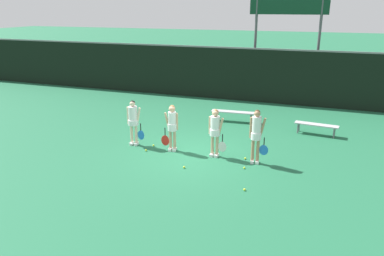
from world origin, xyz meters
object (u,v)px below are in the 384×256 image
at_px(bench_courtside, 316,126).
at_px(tennis_ball_0, 154,145).
at_px(tennis_ball_1, 245,158).
at_px(scoreboard, 289,6).
at_px(tennis_ball_5, 244,190).
at_px(player_1, 172,124).
at_px(player_2, 215,129).
at_px(player_3, 256,132).
at_px(tennis_ball_4, 146,150).
at_px(bench_far, 233,113).
at_px(player_0, 133,119).
at_px(tennis_ball_3, 244,168).
at_px(tennis_ball_2, 184,167).

relative_size(bench_courtside, tennis_ball_0, 26.30).
bearing_deg(tennis_ball_0, tennis_ball_1, -1.25).
relative_size(scoreboard, tennis_ball_5, 89.85).
bearing_deg(bench_courtside, player_1, -136.92).
height_order(scoreboard, bench_courtside, scoreboard).
distance_m(player_2, player_3, 1.41).
distance_m(player_3, tennis_ball_4, 3.99).
relative_size(scoreboard, bench_far, 3.16).
xyz_separation_m(bench_courtside, player_3, (-1.75, -3.67, 0.68)).
relative_size(player_0, tennis_ball_1, 23.49).
xyz_separation_m(tennis_ball_0, tennis_ball_1, (3.45, -0.08, 0.00)).
bearing_deg(tennis_ball_1, player_2, -176.23).
xyz_separation_m(scoreboard, player_1, (-2.69, -9.29, -3.94)).
bearing_deg(tennis_ball_5, player_1, 145.12).
relative_size(tennis_ball_3, tennis_ball_5, 0.93).
distance_m(scoreboard, player_2, 10.15).
distance_m(player_2, tennis_ball_5, 2.81).
relative_size(bench_far, player_3, 1.10).
height_order(tennis_ball_0, tennis_ball_2, tennis_ball_2).
bearing_deg(tennis_ball_2, player_2, 64.44).
height_order(tennis_ball_0, tennis_ball_5, tennis_ball_5).
bearing_deg(tennis_ball_5, player_3, 93.06).
bearing_deg(tennis_ball_2, tennis_ball_4, 153.28).
bearing_deg(player_1, bench_far, 64.51).
bearing_deg(bench_courtside, bench_far, 176.16).
relative_size(player_1, tennis_ball_2, 23.70).
distance_m(bench_courtside, tennis_ball_2, 6.19).
xyz_separation_m(player_0, player_1, (1.56, -0.05, -0.02)).
bearing_deg(tennis_ball_2, tennis_ball_3, 18.61).
height_order(player_2, tennis_ball_5, player_2).
height_order(player_2, tennis_ball_3, player_2).
bearing_deg(bench_far, tennis_ball_0, -120.53).
distance_m(tennis_ball_0, tennis_ball_2, 2.29).
distance_m(bench_courtside, bench_far, 3.62).
relative_size(scoreboard, tennis_ball_0, 95.84).
height_order(player_0, player_1, player_0).
xyz_separation_m(tennis_ball_0, tennis_ball_2, (1.78, -1.45, 0.00)).
distance_m(bench_courtside, tennis_ball_1, 4.10).
xyz_separation_m(scoreboard, player_0, (-4.25, -9.24, -3.92)).
bearing_deg(tennis_ball_0, tennis_ball_3, -13.18).
height_order(scoreboard, tennis_ball_0, scoreboard).
bearing_deg(tennis_ball_1, bench_far, 109.44).
distance_m(tennis_ball_2, tennis_ball_5, 2.31).
xyz_separation_m(bench_far, tennis_ball_5, (1.93, -6.36, -0.37)).
height_order(tennis_ball_0, tennis_ball_3, same).
height_order(bench_courtside, tennis_ball_0, bench_courtside).
distance_m(tennis_ball_0, tennis_ball_4, 0.54).
bearing_deg(tennis_ball_5, player_2, 125.13).
distance_m(tennis_ball_1, tennis_ball_3, 0.78).
relative_size(player_2, player_3, 0.92).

